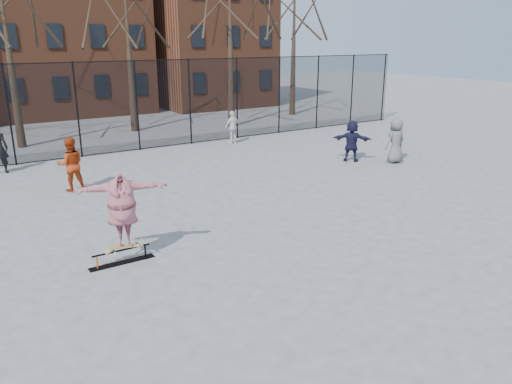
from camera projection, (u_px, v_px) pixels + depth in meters
ground at (289, 255)px, 11.77m from camera, size 100.00×100.00×0.00m
skate_rail at (122, 258)px, 11.35m from camera, size 1.51×0.23×0.33m
skateboard at (125, 246)px, 11.33m from camera, size 0.84×0.20×0.10m
skater at (122, 210)px, 11.07m from camera, size 2.13×1.15×1.67m
bystander_red at (71, 164)px, 16.53m from camera, size 0.96×0.80×1.80m
bystander_white at (233, 127)px, 24.03m from camera, size 0.96×0.48×1.57m
bystander_navy at (352, 141)px, 20.51m from camera, size 1.44×1.51×1.71m
bystander_extra at (396, 141)px, 20.25m from camera, size 0.92×0.62×1.82m
fence at (110, 107)px, 21.56m from camera, size 34.03×0.07×4.00m
rowhouses at (52, 18)px, 31.16m from camera, size 29.00×7.00×13.00m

